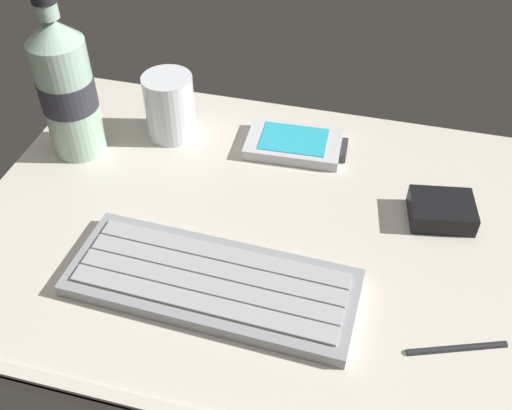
{
  "coord_description": "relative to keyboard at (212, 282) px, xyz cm",
  "views": [
    {
      "loc": [
        11.61,
        -45.12,
        47.1
      ],
      "look_at": [
        0.0,
        0.0,
        3.0
      ],
      "focal_mm": 41.48,
      "sensor_mm": 36.0,
      "label": 1
    }
  ],
  "objects": [
    {
      "name": "ground_plane",
      "position": [
        2.03,
        9.5,
        -1.79
      ],
      "size": [
        64.0,
        48.0,
        2.8
      ],
      "color": "beige"
    },
    {
      "name": "stylus_pen",
      "position": [
        23.99,
        -1.29,
        -0.46
      ],
      "size": [
        9.16,
        3.92,
        0.7
      ],
      "primitive_type": "cylinder",
      "rotation": [
        0.0,
        1.57,
        0.35
      ],
      "color": "#26262B",
      "rests_on": "ground_plane"
    },
    {
      "name": "water_bottle",
      "position": [
        -23.29,
        17.65,
        8.2
      ],
      "size": [
        6.73,
        6.73,
        20.8
      ],
      "color": "#9EC1A8",
      "rests_on": "ground_plane"
    },
    {
      "name": "juice_cup",
      "position": [
        -12.94,
        23.54,
        3.1
      ],
      "size": [
        6.4,
        6.4,
        8.5
      ],
      "color": "silver",
      "rests_on": "ground_plane"
    },
    {
      "name": "charger_block",
      "position": [
        21.92,
        15.88,
        0.39
      ],
      "size": [
        7.82,
        6.66,
        2.4
      ],
      "primitive_type": "cube",
      "rotation": [
        0.0,
        0.0,
        0.16
      ],
      "color": "black",
      "rests_on": "ground_plane"
    },
    {
      "name": "handheld_device",
      "position": [
        3.43,
        24.41,
        -0.08
      ],
      "size": [
        13.04,
        8.12,
        1.5
      ],
      "color": "silver",
      "rests_on": "ground_plane"
    },
    {
      "name": "keyboard",
      "position": [
        0.0,
        0.0,
        0.0
      ],
      "size": [
        29.4,
        12.11,
        1.7
      ],
      "color": "#93969B",
      "rests_on": "ground_plane"
    }
  ]
}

